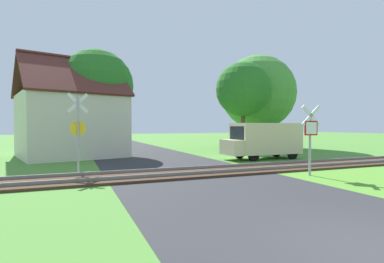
% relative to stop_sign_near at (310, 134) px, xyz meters
% --- Properties ---
extents(road_asphalt, '(6.93, 80.00, 0.01)m').
position_rel_stop_sign_near_xyz_m(road_asphalt, '(-4.46, -4.43, -1.71)').
color(road_asphalt, '#2D2D30').
rests_on(road_asphalt, ground).
extents(rail_track, '(60.00, 2.60, 0.22)m').
position_rel_stop_sign_near_xyz_m(rail_track, '(-4.46, 2.25, -1.66)').
color(rail_track, '#422D1E').
rests_on(rail_track, ground).
extents(stop_sign_near, '(0.87, 0.19, 2.92)m').
position_rel_stop_sign_near_xyz_m(stop_sign_near, '(0.00, 0.00, 0.00)').
color(stop_sign_near, '#9E9EA5').
rests_on(stop_sign_near, ground).
extents(crossing_sign_far, '(0.88, 0.14, 3.48)m').
position_rel_stop_sign_near_xyz_m(crossing_sign_far, '(-8.89, 4.10, 0.28)').
color(crossing_sign_far, '#9E9EA5').
rests_on(crossing_sign_far, ground).
extents(house, '(7.77, 7.91, 6.79)m').
position_rel_stop_sign_near_xyz_m(house, '(-9.19, 12.23, 0.54)').
color(house, beige).
rests_on(house, ground).
extents(tree_right, '(4.56, 4.56, 7.42)m').
position_rel_stop_sign_near_xyz_m(tree_right, '(4.19, 12.03, 3.42)').
color(tree_right, '#513823').
rests_on(tree_right, ground).
extents(tree_far, '(7.14, 7.14, 8.86)m').
position_rel_stop_sign_near_xyz_m(tree_far, '(7.58, 14.77, 3.57)').
color(tree_far, '#513823').
rests_on(tree_far, ground).
extents(tree_center, '(5.18, 5.18, 7.53)m').
position_rel_stop_sign_near_xyz_m(tree_center, '(-7.45, 12.82, 3.21)').
color(tree_center, '#513823').
rests_on(tree_center, ground).
extents(mail_truck, '(4.91, 1.94, 2.24)m').
position_rel_stop_sign_near_xyz_m(mail_truck, '(1.96, 5.99, -0.48)').
color(mail_truck, beige).
rests_on(mail_truck, ground).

